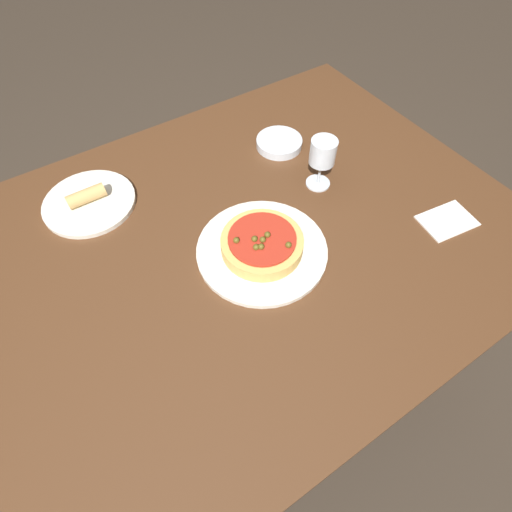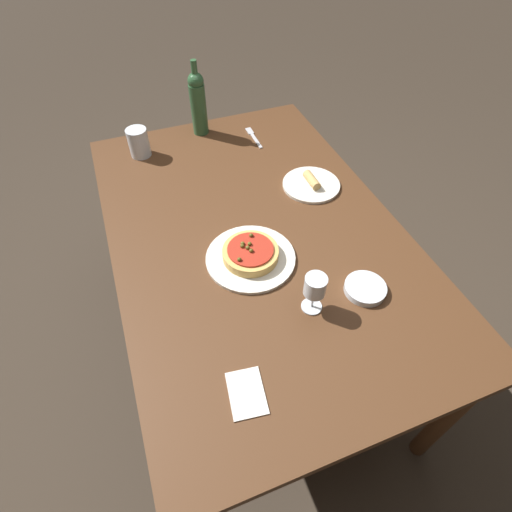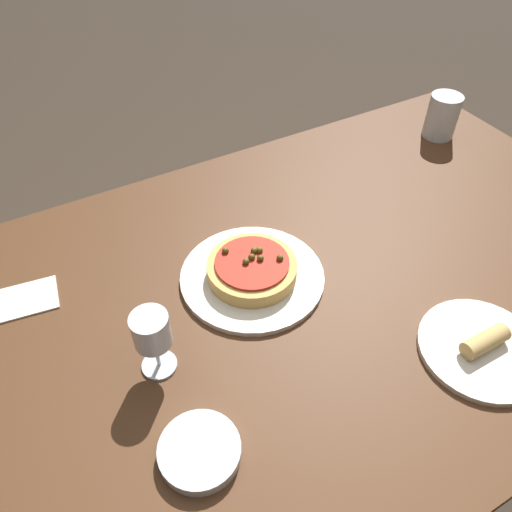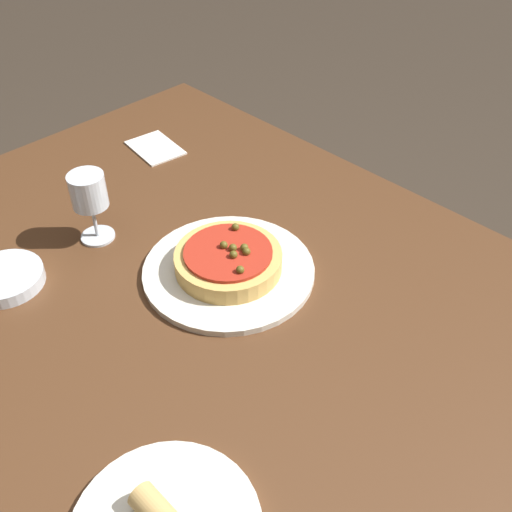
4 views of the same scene
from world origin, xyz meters
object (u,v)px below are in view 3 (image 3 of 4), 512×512
object	(u,v)px
pizza	(252,268)
dinner_plate	(252,277)
dining_table	(318,300)
wine_glass	(152,333)
side_plate	(482,348)
water_cup	(442,116)
side_bowl	(200,451)

from	to	relation	value
pizza	dinner_plate	bearing A→B (deg)	46.11
dining_table	pizza	world-z (taller)	pizza
wine_glass	side_plate	distance (m)	0.59
dinner_plate	side_plate	world-z (taller)	side_plate
dining_table	wine_glass	distance (m)	0.42
wine_glass	dinner_plate	bearing A→B (deg)	-156.78
water_cup	side_bowl	bearing A→B (deg)	27.92
dinner_plate	water_cup	bearing A→B (deg)	-162.30
dinner_plate	wine_glass	distance (m)	0.28
wine_glass	side_plate	size ratio (longest dim) A/B	0.60
water_cup	side_plate	distance (m)	0.75
dinner_plate	wine_glass	xyz separation A→B (m)	(0.25, 0.11, 0.09)
dinner_plate	wine_glass	bearing A→B (deg)	23.22
pizza	water_cup	size ratio (longest dim) A/B	1.53
pizza	side_plate	distance (m)	0.46
dining_table	dinner_plate	size ratio (longest dim) A/B	5.24
dining_table	water_cup	bearing A→B (deg)	-153.65
pizza	side_bowl	size ratio (longest dim) A/B	1.43
side_bowl	water_cup	bearing A→B (deg)	-152.08
wine_glass	side_bowl	size ratio (longest dim) A/B	1.06
dining_table	dinner_plate	xyz separation A→B (m)	(0.13, -0.06, 0.08)
dinner_plate	pizza	world-z (taller)	pizza
dinner_plate	side_bowl	distance (m)	0.38
wine_glass	water_cup	size ratio (longest dim) A/B	1.13
dining_table	pizza	bearing A→B (deg)	-26.21
dinner_plate	water_cup	xyz separation A→B (m)	(-0.73, -0.23, 0.05)
side_plate	side_bowl	bearing A→B (deg)	-7.84
wine_glass	side_plate	bearing A→B (deg)	154.17
dinner_plate	water_cup	size ratio (longest dim) A/B	2.47
water_cup	side_plate	world-z (taller)	water_cup
dining_table	side_bowl	size ratio (longest dim) A/B	12.08
dining_table	wine_glass	xyz separation A→B (m)	(0.38, 0.04, 0.17)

